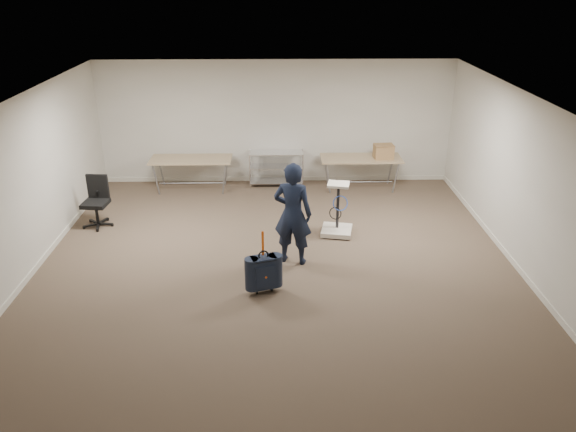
{
  "coord_description": "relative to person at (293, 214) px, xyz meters",
  "views": [
    {
      "loc": [
        0.02,
        -8.02,
        4.56
      ],
      "look_at": [
        0.19,
        0.3,
        0.91
      ],
      "focal_mm": 35.0,
      "sensor_mm": 36.0,
      "label": 1
    }
  ],
  "objects": [
    {
      "name": "person",
      "position": [
        0.0,
        0.0,
        0.0
      ],
      "size": [
        0.73,
        0.58,
        1.77
      ],
      "primitive_type": "imported",
      "rotation": [
        0.0,
        0.0,
        2.87
      ],
      "color": "black",
      "rests_on": "ground"
    },
    {
      "name": "room_shell",
      "position": [
        -0.27,
        0.93,
        -0.83
      ],
      "size": [
        8.0,
        9.0,
        9.0
      ],
      "color": "beige",
      "rests_on": "ground"
    },
    {
      "name": "ground",
      "position": [
        -0.27,
        -0.46,
        -0.88
      ],
      "size": [
        9.0,
        9.0,
        0.0
      ],
      "primitive_type": "plane",
      "color": "#4C3A2E",
      "rests_on": "ground"
    },
    {
      "name": "office_chair",
      "position": [
        -3.74,
        1.58,
        -0.59
      ],
      "size": [
        0.59,
        0.59,
        0.98
      ],
      "color": "black",
      "rests_on": "ground"
    },
    {
      "name": "folding_table_right",
      "position": [
        1.63,
        3.49,
        -0.21
      ],
      "size": [
        1.8,
        0.75,
        0.73
      ],
      "color": "tan",
      "rests_on": "ground"
    },
    {
      "name": "suitcase",
      "position": [
        -0.47,
        -1.0,
        -0.53
      ],
      "size": [
        0.43,
        0.32,
        1.03
      ],
      "color": "black",
      "rests_on": "ground"
    },
    {
      "name": "equipment_cart",
      "position": [
        0.86,
        1.08,
        -0.62
      ],
      "size": [
        0.65,
        0.65,
        1.02
      ],
      "color": "beige",
      "rests_on": "ground"
    },
    {
      "name": "wire_shelf",
      "position": [
        -0.27,
        3.74,
        -0.44
      ],
      "size": [
        1.22,
        0.47,
        0.8
      ],
      "color": "silver",
      "rests_on": "ground"
    },
    {
      "name": "cardboard_box",
      "position": [
        2.11,
        3.44,
        0.0
      ],
      "size": [
        0.44,
        0.34,
        0.31
      ],
      "primitive_type": "cube",
      "rotation": [
        0.0,
        0.0,
        0.08
      ],
      "color": "olive",
      "rests_on": "folding_table_right"
    },
    {
      "name": "folding_table_left",
      "position": [
        -2.17,
        3.49,
        -0.21
      ],
      "size": [
        1.8,
        0.75,
        0.73
      ],
      "color": "tan",
      "rests_on": "ground"
    }
  ]
}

